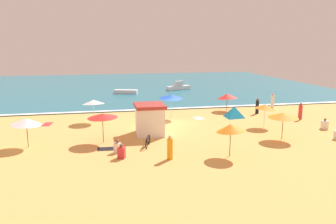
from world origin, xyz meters
TOP-DOWN VIEW (x-y plane):
  - ground_plane at (0.00, 0.00)m, footprint 60.00×60.00m
  - ocean_water at (0.00, 28.00)m, footprint 60.00×44.00m
  - wave_breaker_foam at (0.00, 6.30)m, footprint 57.00×0.70m
  - lifeguard_cabana at (-2.27, -3.38)m, footprint 2.29×2.59m
  - beach_umbrella_0 at (0.64, 2.00)m, footprint 2.65×2.66m
  - beach_umbrella_1 at (7.76, -3.03)m, footprint 2.10×2.07m
  - beach_umbrella_3 at (-6.63, 1.72)m, footprint 2.49×2.51m
  - beach_umbrella_4 at (7.27, -6.82)m, footprint 2.58×2.59m
  - beach_umbrella_5 at (7.20, 4.26)m, footprint 3.02×3.02m
  - beach_umbrella_6 at (-11.09, -5.01)m, footprint 2.61×2.59m
  - beach_umbrella_7 at (1.94, -9.71)m, footprint 2.61×2.61m
  - beach_umbrella_8 at (-5.93, -4.96)m, footprint 3.04×3.04m
  - beach_tent at (6.74, 1.13)m, footprint 2.51×2.53m
  - parked_bicycle at (-2.90, -6.56)m, footprint 0.61×1.75m
  - beachgoer_0 at (9.73, 2.29)m, footprint 0.43×0.43m
  - beachgoer_3 at (12.63, 4.50)m, footprint 0.49×0.49m
  - beachgoer_4 at (-4.88, -8.70)m, footprint 0.55×0.55m
  - beachgoer_5 at (12.56, -0.94)m, footprint 0.43×0.43m
  - beachgoer_6 at (-1.94, -9.50)m, footprint 0.49×0.49m
  - beachgoer_7 at (12.46, -4.69)m, footprint 0.56×0.56m
  - beachgoer_8 at (-5.06, -7.52)m, footprint 0.53×0.53m
  - beach_towel_0 at (3.23, 1.35)m, footprint 0.95×1.32m
  - beach_towel_1 at (-10.75, 1.75)m, footprint 0.96×1.61m
  - beach_towel_2 at (-5.64, -6.60)m, footprint 1.48×0.91m
  - small_boat_0 at (5.92, 20.94)m, footprint 4.07×2.37m
  - small_boat_1 at (-2.34, 18.53)m, footprint 3.40×1.93m

SIDE VIEW (x-z plane):
  - ground_plane at x=0.00m, z-range 0.00..0.00m
  - beach_towel_0 at x=3.23m, z-range 0.00..0.01m
  - beach_towel_1 at x=-10.75m, z-range 0.00..0.01m
  - beach_towel_2 at x=-5.64m, z-range 0.00..0.01m
  - ocean_water at x=0.00m, z-range 0.00..0.10m
  - wave_breaker_foam at x=0.00m, z-range 0.10..0.11m
  - small_boat_1 at x=-2.34m, z-range 0.10..0.63m
  - beachgoer_7 at x=12.46m, z-range -0.08..0.83m
  - parked_bicycle at x=-2.90m, z-range 0.00..0.76m
  - beachgoer_8 at x=-5.06m, z-range -0.06..0.84m
  - beachgoer_4 at x=-4.88m, z-range -0.07..0.86m
  - small_boat_0 at x=5.92m, z-range -0.13..1.20m
  - beach_tent at x=6.74m, z-range 0.00..1.09m
  - beachgoer_6 at x=-1.94m, z-range -0.06..1.49m
  - beachgoer_5 at x=12.56m, z-range -0.06..1.52m
  - beachgoer_0 at x=9.73m, z-range -0.04..1.55m
  - beachgoer_3 at x=12.63m, z-range -0.06..1.65m
  - lifeguard_cabana at x=-2.27m, z-range 0.02..2.45m
  - beach_umbrella_5 at x=7.20m, z-range 0.64..2.56m
  - beach_umbrella_1 at x=7.76m, z-range 0.73..2.82m
  - beach_umbrella_6 at x=-11.09m, z-range 0.76..2.87m
  - beach_umbrella_4 at x=7.27m, z-range 0.80..2.88m
  - beach_umbrella_7 at x=1.94m, z-range 0.77..2.96m
  - beach_umbrella_3 at x=-6.63m, z-range 0.80..2.97m
  - beach_umbrella_8 at x=-5.93m, z-range 0.90..3.09m
  - beach_umbrella_0 at x=0.64m, z-range 0.93..3.28m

